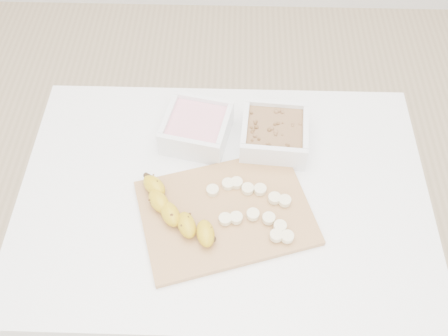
{
  "coord_description": "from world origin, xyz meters",
  "views": [
    {
      "loc": [
        0.02,
        -0.66,
        1.77
      ],
      "look_at": [
        0.0,
        0.03,
        0.81
      ],
      "focal_mm": 40.0,
      "sensor_mm": 36.0,
      "label": 1
    }
  ],
  "objects_px": {
    "bowl_yogurt": "(197,128)",
    "cutting_board": "(226,213)",
    "bowl_granola": "(274,134)",
    "banana": "(178,212)",
    "table": "(224,212)"
  },
  "relations": [
    {
      "from": "bowl_granola",
      "to": "cutting_board",
      "type": "distance_m",
      "value": 0.25
    },
    {
      "from": "cutting_board",
      "to": "table",
      "type": "bearing_deg",
      "value": 96.31
    },
    {
      "from": "bowl_yogurt",
      "to": "cutting_board",
      "type": "distance_m",
      "value": 0.25
    },
    {
      "from": "bowl_granola",
      "to": "banana",
      "type": "xyz_separation_m",
      "value": [
        -0.23,
        -0.24,
        -0.0
      ]
    },
    {
      "from": "cutting_board",
      "to": "bowl_yogurt",
      "type": "bearing_deg",
      "value": 109.2
    },
    {
      "from": "bowl_granola",
      "to": "banana",
      "type": "bearing_deg",
      "value": -133.92
    },
    {
      "from": "table",
      "to": "cutting_board",
      "type": "bearing_deg",
      "value": -83.69
    },
    {
      "from": "table",
      "to": "banana",
      "type": "xyz_separation_m",
      "value": [
        -0.1,
        -0.08,
        0.13
      ]
    },
    {
      "from": "cutting_board",
      "to": "bowl_granola",
      "type": "bearing_deg",
      "value": 61.43
    },
    {
      "from": "bowl_yogurt",
      "to": "cutting_board",
      "type": "xyz_separation_m",
      "value": [
        0.08,
        -0.23,
        -0.03
      ]
    },
    {
      "from": "cutting_board",
      "to": "banana",
      "type": "bearing_deg",
      "value": -170.04
    },
    {
      "from": "banana",
      "to": "bowl_yogurt",
      "type": "bearing_deg",
      "value": 49.07
    },
    {
      "from": "bowl_granola",
      "to": "cutting_board",
      "type": "xyz_separation_m",
      "value": [
        -0.12,
        -0.22,
        -0.03
      ]
    },
    {
      "from": "table",
      "to": "banana",
      "type": "bearing_deg",
      "value": -141.8
    },
    {
      "from": "table",
      "to": "bowl_yogurt",
      "type": "relative_size",
      "value": 5.23
    }
  ]
}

